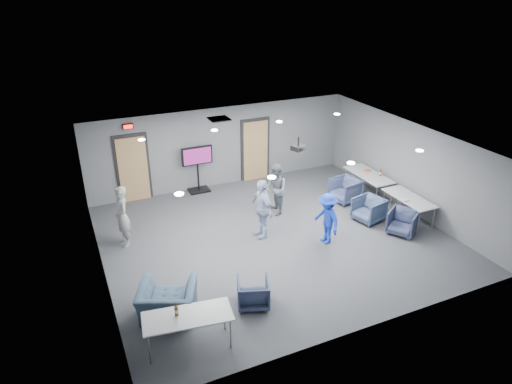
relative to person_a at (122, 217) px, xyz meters
name	(u,v)px	position (x,y,z in m)	size (l,w,h in m)	color
floor	(274,237)	(3.80, -1.31, -0.84)	(9.00, 9.00, 0.00)	#3C3F45
ceiling	(276,144)	(3.80, -1.31, 1.86)	(9.00, 9.00, 0.00)	white
wall_back	(222,147)	(3.80, 2.69, 0.51)	(9.00, 0.02, 2.70)	slate
wall_front	(368,274)	(3.80, -5.31, 0.51)	(9.00, 0.02, 2.70)	slate
wall_left	(98,228)	(-0.70, -1.31, 0.51)	(0.02, 8.00, 2.70)	slate
wall_right	(409,167)	(8.30, -1.31, 0.51)	(0.02, 8.00, 2.70)	slate
door_left	(133,169)	(0.80, 2.64, 0.23)	(1.06, 0.17, 2.24)	black
door_right	(255,150)	(5.00, 2.64, 0.23)	(1.06, 0.17, 2.24)	black
exit_sign	(128,126)	(0.80, 2.62, 1.61)	(0.32, 0.08, 0.16)	black
hvac_diffuser	(219,119)	(3.30, 1.49, 1.84)	(0.60, 0.60, 0.03)	black
downlights	(276,145)	(3.80, -1.31, 1.84)	(6.18, 3.78, 0.02)	white
person_a	(122,217)	(0.00, 0.00, 0.00)	(0.61, 0.40, 1.68)	gray
person_b	(275,189)	(4.45, -0.04, -0.04)	(0.77, 0.60, 1.59)	slate
person_c	(262,209)	(3.52, -1.08, 0.00)	(0.98, 0.41, 1.68)	#A6B5D6
person_d	(327,219)	(4.95, -2.09, -0.13)	(0.92, 0.53, 1.43)	#1C38BA
chair_right_a	(345,190)	(6.87, -0.18, -0.46)	(0.81, 0.83, 0.75)	#3C4668
chair_right_b	(369,210)	(6.74, -1.57, -0.48)	(0.76, 0.78, 0.71)	#394862
chair_right_c	(402,222)	(7.15, -2.56, -0.50)	(0.73, 0.75, 0.68)	#343B59
chair_front_a	(253,292)	(2.11, -3.68, -0.52)	(0.68, 0.70, 0.64)	#323B58
chair_front_b	(168,302)	(0.33, -3.31, -0.46)	(1.16, 1.01, 0.75)	#3E546B
table_right_a	(369,176)	(7.80, -0.10, -0.15)	(0.76, 1.83, 0.73)	silver
table_right_b	(409,199)	(7.80, -2.00, -0.16)	(0.69, 1.67, 0.73)	silver
table_front_left	(188,318)	(0.48, -4.31, -0.16)	(1.77, 0.94, 0.73)	silver
bottle_front	(176,311)	(0.30, -4.21, 0.00)	(0.08, 0.08, 0.30)	brown
bottle_right	(380,173)	(8.05, -0.36, -0.01)	(0.07, 0.07, 0.27)	brown
snack_box	(367,170)	(7.92, 0.14, -0.09)	(0.20, 0.14, 0.05)	#D04A34
wrapper	(405,200)	(7.55, -2.12, -0.09)	(0.20, 0.14, 0.05)	silver
tv_stand	(198,166)	(2.83, 2.44, 0.05)	(1.02, 0.49, 1.57)	black
projector	(298,148)	(4.61, -1.02, 1.56)	(0.41, 0.38, 0.36)	black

